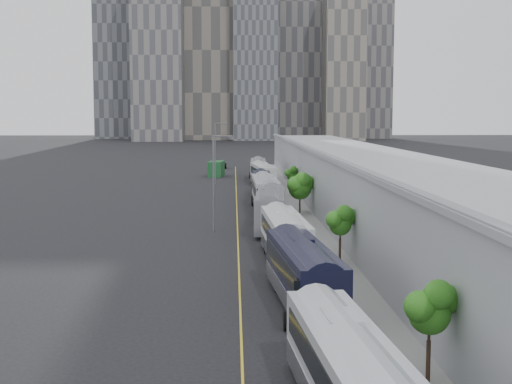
{
  "coord_description": "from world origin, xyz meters",
  "views": [
    {
      "loc": [
        -1.84,
        -19.1,
        10.86
      ],
      "look_at": [
        0.47,
        54.92,
        3.0
      ],
      "focal_mm": 50.0,
      "sensor_mm": 36.0,
      "label": 1
    }
  ],
  "objects_px": {
    "bus_2": "(285,241)",
    "suv": "(221,165)",
    "bus_4": "(265,195)",
    "street_lamp_far": "(216,149)",
    "bus_1": "(303,279)",
    "bus_5": "(262,187)",
    "bus_6": "(263,177)",
    "bus_7": "(258,171)",
    "bus_0": "(347,384)",
    "bus_3": "(271,212)",
    "shipping_container": "(216,169)",
    "street_lamp_near": "(215,176)"
  },
  "relations": [
    {
      "from": "street_lamp_near",
      "to": "bus_1",
      "type": "bearing_deg",
      "value": -78.02
    },
    {
      "from": "bus_0",
      "to": "bus_1",
      "type": "distance_m",
      "value": 15.97
    },
    {
      "from": "street_lamp_far",
      "to": "bus_5",
      "type": "bearing_deg",
      "value": -71.27
    },
    {
      "from": "bus_2",
      "to": "bus_6",
      "type": "xyz_separation_m",
      "value": [
        0.73,
        57.44,
        -0.02
      ]
    },
    {
      "from": "bus_4",
      "to": "street_lamp_far",
      "type": "bearing_deg",
      "value": 101.07
    },
    {
      "from": "suv",
      "to": "street_lamp_near",
      "type": "bearing_deg",
      "value": -89.84
    },
    {
      "from": "bus_5",
      "to": "bus_3",
      "type": "bearing_deg",
      "value": -90.25
    },
    {
      "from": "bus_4",
      "to": "shipping_container",
      "type": "height_order",
      "value": "bus_4"
    },
    {
      "from": "bus_5",
      "to": "bus_6",
      "type": "relative_size",
      "value": 0.94
    },
    {
      "from": "bus_4",
      "to": "shipping_container",
      "type": "distance_m",
      "value": 47.41
    },
    {
      "from": "bus_0",
      "to": "street_lamp_near",
      "type": "distance_m",
      "value": 43.28
    },
    {
      "from": "bus_1",
      "to": "shipping_container",
      "type": "relative_size",
      "value": 2.18
    },
    {
      "from": "bus_0",
      "to": "bus_5",
      "type": "relative_size",
      "value": 1.05
    },
    {
      "from": "bus_7",
      "to": "suv",
      "type": "relative_size",
      "value": 2.55
    },
    {
      "from": "bus_4",
      "to": "street_lamp_far",
      "type": "xyz_separation_m",
      "value": [
        -6.49,
        32.14,
        3.95
      ]
    },
    {
      "from": "bus_0",
      "to": "bus_3",
      "type": "bearing_deg",
      "value": 86.5
    },
    {
      "from": "bus_7",
      "to": "street_lamp_near",
      "type": "bearing_deg",
      "value": -94.38
    },
    {
      "from": "bus_5",
      "to": "bus_6",
      "type": "distance_m",
      "value": 14.89
    },
    {
      "from": "bus_5",
      "to": "suv",
      "type": "distance_m",
      "value": 55.02
    },
    {
      "from": "bus_0",
      "to": "suv",
      "type": "height_order",
      "value": "bus_0"
    },
    {
      "from": "bus_1",
      "to": "bus_2",
      "type": "distance_m",
      "value": 12.65
    },
    {
      "from": "bus_0",
      "to": "bus_3",
      "type": "xyz_separation_m",
      "value": [
        -0.42,
        44.01,
        0.12
      ]
    },
    {
      "from": "bus_2",
      "to": "bus_7",
      "type": "relative_size",
      "value": 1.02
    },
    {
      "from": "bus_7",
      "to": "bus_2",
      "type": "bearing_deg",
      "value": -88.6
    },
    {
      "from": "shipping_container",
      "to": "suv",
      "type": "bearing_deg",
      "value": 94.45
    },
    {
      "from": "bus_6",
      "to": "street_lamp_far",
      "type": "relative_size",
      "value": 1.3
    },
    {
      "from": "bus_2",
      "to": "bus_4",
      "type": "height_order",
      "value": "bus_4"
    },
    {
      "from": "bus_6",
      "to": "bus_1",
      "type": "bearing_deg",
      "value": -95.89
    },
    {
      "from": "bus_5",
      "to": "bus_0",
      "type": "bearing_deg",
      "value": -89.55
    },
    {
      "from": "shipping_container",
      "to": "bus_7",
      "type": "bearing_deg",
      "value": -38.88
    },
    {
      "from": "bus_0",
      "to": "bus_7",
      "type": "xyz_separation_m",
      "value": [
        0.23,
        98.17,
        0.03
      ]
    },
    {
      "from": "bus_1",
      "to": "street_lamp_far",
      "type": "relative_size",
      "value": 1.33
    },
    {
      "from": "bus_2",
      "to": "suv",
      "type": "distance_m",
      "value": 97.42
    },
    {
      "from": "street_lamp_near",
      "to": "street_lamp_far",
      "type": "xyz_separation_m",
      "value": [
        -1.09,
        47.98,
        0.38
      ]
    },
    {
      "from": "bus_6",
      "to": "bus_4",
      "type": "bearing_deg",
      "value": -97.22
    },
    {
      "from": "bus_2",
      "to": "bus_4",
      "type": "xyz_separation_m",
      "value": [
        -0.14,
        29.97,
        0.11
      ]
    },
    {
      "from": "bus_7",
      "to": "bus_0",
      "type": "bearing_deg",
      "value": -88.42
    },
    {
      "from": "shipping_container",
      "to": "suv",
      "type": "height_order",
      "value": "shipping_container"
    },
    {
      "from": "bus_4",
      "to": "shipping_container",
      "type": "xyz_separation_m",
      "value": [
        -6.87,
        46.9,
        -0.31
      ]
    },
    {
      "from": "bus_2",
      "to": "bus_3",
      "type": "bearing_deg",
      "value": 88.54
    },
    {
      "from": "bus_3",
      "to": "bus_4",
      "type": "distance_m",
      "value": 14.58
    },
    {
      "from": "bus_3",
      "to": "bus_6",
      "type": "relative_size",
      "value": 1.06
    },
    {
      "from": "bus_1",
      "to": "bus_3",
      "type": "distance_m",
      "value": 28.04
    },
    {
      "from": "bus_1",
      "to": "bus_6",
      "type": "relative_size",
      "value": 1.02
    },
    {
      "from": "bus_6",
      "to": "bus_7",
      "type": "relative_size",
      "value": 1.01
    },
    {
      "from": "bus_7",
      "to": "bus_1",
      "type": "bearing_deg",
      "value": -88.46
    },
    {
      "from": "bus_4",
      "to": "bus_7",
      "type": "relative_size",
      "value": 1.08
    },
    {
      "from": "bus_4",
      "to": "suv",
      "type": "relative_size",
      "value": 2.75
    },
    {
      "from": "suv",
      "to": "bus_2",
      "type": "bearing_deg",
      "value": -86.67
    },
    {
      "from": "bus_6",
      "to": "suv",
      "type": "distance_m",
      "value": 40.42
    }
  ]
}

